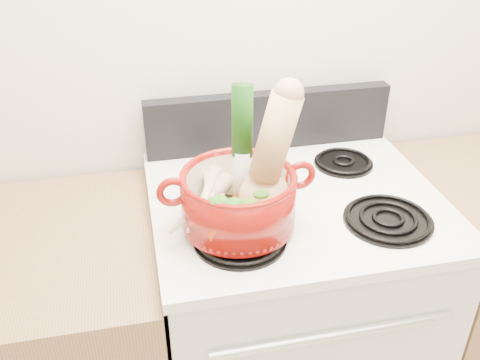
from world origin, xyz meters
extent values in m
cube|color=white|center=(0.00, 1.75, 1.30)|extent=(3.50, 0.02, 2.60)
cube|color=silver|center=(0.00, 1.40, 0.46)|extent=(0.76, 0.65, 0.92)
cube|color=white|center=(0.00, 1.40, 0.93)|extent=(0.78, 0.67, 0.03)
cube|color=black|center=(0.00, 1.70, 1.04)|extent=(0.76, 0.05, 0.18)
cylinder|color=silver|center=(0.00, 1.06, 0.78)|extent=(0.60, 0.02, 0.02)
cylinder|color=black|center=(-0.19, 1.24, 0.96)|extent=(0.22, 0.22, 0.02)
cylinder|color=black|center=(0.19, 1.24, 0.96)|extent=(0.22, 0.22, 0.02)
cylinder|color=black|center=(-0.19, 1.54, 0.96)|extent=(0.17, 0.17, 0.02)
cylinder|color=black|center=(0.19, 1.54, 0.96)|extent=(0.17, 0.17, 0.02)
cylinder|color=maroon|center=(-0.18, 1.29, 1.04)|extent=(0.28, 0.28, 0.13)
torus|color=maroon|center=(-0.34, 1.28, 1.08)|extent=(0.08, 0.02, 0.08)
torus|color=maroon|center=(-0.03, 1.30, 1.08)|extent=(0.08, 0.02, 0.08)
cylinder|color=beige|center=(-0.16, 1.33, 1.16)|extent=(0.07, 0.07, 0.32)
ellipsoid|color=#D9BC85|center=(-0.18, 1.38, 1.02)|extent=(0.10, 0.08, 0.05)
cone|color=beige|center=(-0.26, 1.32, 1.02)|extent=(0.14, 0.21, 0.06)
cone|color=beige|center=(-0.27, 1.30, 1.03)|extent=(0.20, 0.19, 0.07)
cone|color=beige|center=(-0.22, 1.36, 1.03)|extent=(0.06, 0.21, 0.06)
cone|color=#EEE3C1|center=(-0.26, 1.30, 1.04)|extent=(0.10, 0.17, 0.05)
cone|color=beige|center=(-0.24, 1.33, 1.04)|extent=(0.06, 0.20, 0.06)
cone|color=beige|center=(-0.26, 1.31, 1.05)|extent=(0.11, 0.20, 0.05)
cone|color=#C8530A|center=(-0.19, 1.23, 1.01)|extent=(0.04, 0.14, 0.04)
cone|color=red|center=(-0.22, 1.25, 1.02)|extent=(0.11, 0.17, 0.05)
cone|color=#BF5C09|center=(-0.15, 1.28, 1.02)|extent=(0.04, 0.15, 0.04)
cone|color=#B75209|center=(-0.19, 1.23, 1.03)|extent=(0.08, 0.15, 0.04)
camera|label=1|loc=(-0.40, 0.25, 1.73)|focal=40.00mm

